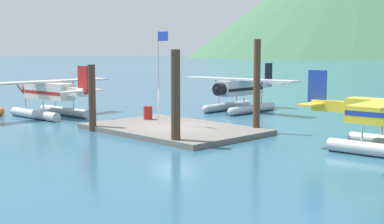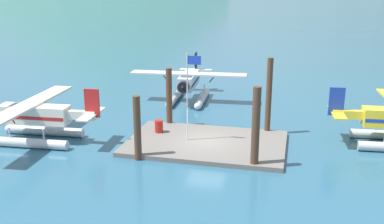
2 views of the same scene
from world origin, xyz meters
name	(u,v)px [view 2 (image 2 of 2)]	position (x,y,z in m)	size (l,w,h in m)	color
ground_plane	(206,145)	(0.00, 0.00, 0.00)	(1200.00, 1200.00, 0.00)	#285670
dock_platform	(206,143)	(0.00, 0.00, 0.15)	(10.41, 6.81, 0.30)	#66605B
piling_near_left	(137,128)	(-3.55, -3.36, 2.02)	(0.44, 0.44, 4.03)	#4C3323
piling_near_right	(256,128)	(3.50, -2.99, 2.45)	(0.47, 0.47, 4.90)	#4C3323
piling_far_left	(169,98)	(-3.53, 3.36, 2.23)	(0.45, 0.45, 4.46)	#4C3323
piling_far_right	(269,97)	(3.78, 3.26, 2.76)	(0.41, 0.41, 5.52)	#4C3323
flagpole	(189,87)	(-1.14, -0.05, 3.96)	(0.95, 0.10, 5.87)	silver
fuel_drum	(159,126)	(-3.61, 1.02, 0.74)	(0.62, 0.62, 0.88)	#AD1E19
seaplane_silver_bow_left	(189,84)	(-3.88, 10.83, 1.58)	(10.47, 7.97, 3.84)	#B7BABF
seaplane_cream_port_aft	(34,119)	(-11.47, -1.91, 1.58)	(7.97, 10.47, 3.84)	#B7BABF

